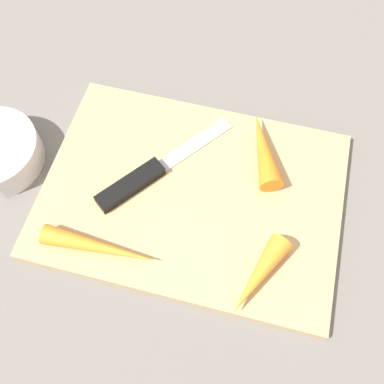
{
  "coord_description": "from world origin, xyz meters",
  "views": [
    {
      "loc": [
        0.06,
        -0.23,
        0.49
      ],
      "look_at": [
        0.0,
        0.0,
        0.01
      ],
      "focal_mm": 40.83,
      "sensor_mm": 36.0,
      "label": 1
    }
  ],
  "objects": [
    {
      "name": "ground_plane",
      "position": [
        0.0,
        0.0,
        0.0
      ],
      "size": [
        1.4,
        1.4,
        0.0
      ],
      "primitive_type": "plane",
      "color": "slate"
    },
    {
      "name": "cutting_board",
      "position": [
        0.0,
        0.0,
        0.01
      ],
      "size": [
        0.36,
        0.26,
        0.01
      ],
      "primitive_type": "cube",
      "color": "tan",
      "rests_on": "ground_plane"
    },
    {
      "name": "knife",
      "position": [
        -0.07,
        -0.0,
        0.02
      ],
      "size": [
        0.14,
        0.17,
        0.01
      ],
      "rotation": [
        0.0,
        0.0,
        0.92
      ],
      "color": "#B7B7BC",
      "rests_on": "cutting_board"
    },
    {
      "name": "carrot_shortest",
      "position": [
        0.1,
        -0.09,
        0.03
      ],
      "size": [
        0.06,
        0.1,
        0.03
      ],
      "primitive_type": "cone",
      "rotation": [
        0.0,
        1.57,
        4.33
      ],
      "color": "orange",
      "rests_on": "cutting_board"
    },
    {
      "name": "carrot_longest",
      "position": [
        -0.08,
        -0.1,
        0.02
      ],
      "size": [
        0.13,
        0.02,
        0.02
      ],
      "primitive_type": "cone",
      "rotation": [
        0.0,
        1.57,
        0.01
      ],
      "color": "orange",
      "rests_on": "cutting_board"
    },
    {
      "name": "carrot_medium",
      "position": [
        0.07,
        0.07,
        0.03
      ],
      "size": [
        0.07,
        0.11,
        0.03
      ],
      "primitive_type": "cone",
      "rotation": [
        0.0,
        1.57,
        1.94
      ],
      "color": "orange",
      "rests_on": "cutting_board"
    }
  ]
}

